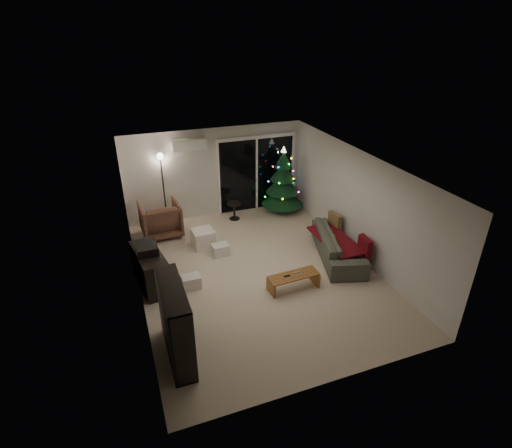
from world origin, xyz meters
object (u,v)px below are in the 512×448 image
(bookshelf, at_px, (165,325))
(christmas_tree, at_px, (283,180))
(sofa, at_px, (339,244))
(coffee_table, at_px, (293,282))
(armchair, at_px, (161,219))
(media_cabinet, at_px, (150,269))

(bookshelf, bearing_deg, christmas_tree, 53.03)
(sofa, xyz_separation_m, coffee_table, (-1.54, -0.80, -0.15))
(sofa, relative_size, christmas_tree, 1.13)
(bookshelf, bearing_deg, sofa, 27.39)
(armchair, relative_size, sofa, 0.45)
(bookshelf, relative_size, christmas_tree, 0.71)
(armchair, xyz_separation_m, christmas_tree, (3.55, 0.27, 0.52))
(media_cabinet, distance_m, coffee_table, 3.01)
(armchair, distance_m, coffee_table, 4.02)
(coffee_table, distance_m, christmas_tree, 3.93)
(coffee_table, relative_size, christmas_tree, 0.55)
(bookshelf, xyz_separation_m, coffee_table, (2.76, 1.02, -0.52))
(armchair, bearing_deg, coffee_table, 120.17)
(media_cabinet, relative_size, armchair, 1.30)
(media_cabinet, bearing_deg, armchair, 67.57)
(bookshelf, height_order, media_cabinet, bookshelf)
(media_cabinet, bearing_deg, coffee_table, -31.37)
(bookshelf, height_order, sofa, bookshelf)
(armchair, distance_m, christmas_tree, 3.60)
(christmas_tree, bearing_deg, armchair, -175.65)
(armchair, height_order, sofa, armchair)
(media_cabinet, height_order, sofa, media_cabinet)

